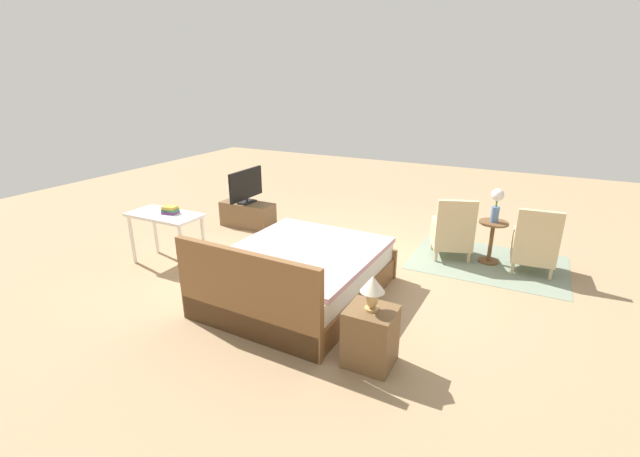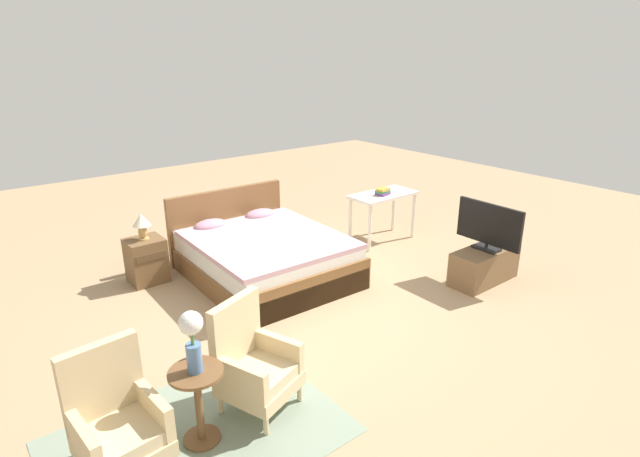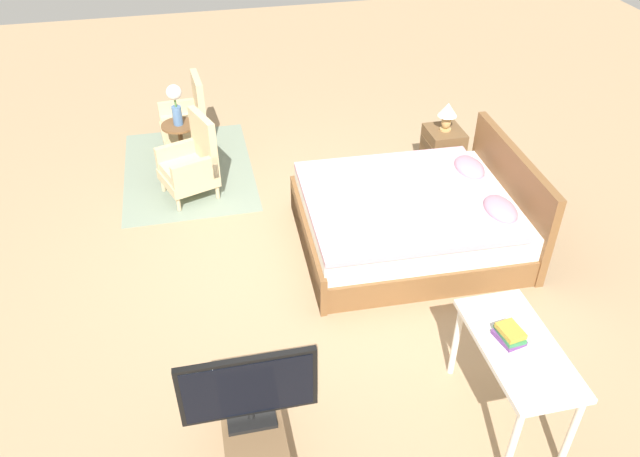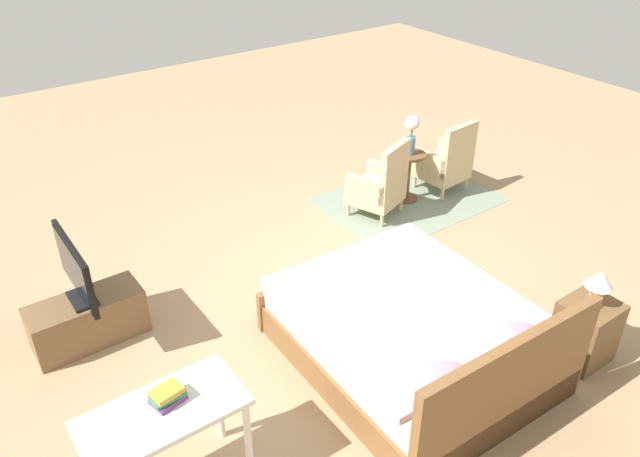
{
  "view_description": "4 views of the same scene",
  "coord_description": "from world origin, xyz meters",
  "views": [
    {
      "loc": [
        -2.35,
        5.03,
        2.54
      ],
      "look_at": [
        0.08,
        0.27,
        0.63
      ],
      "focal_mm": 24.0,
      "sensor_mm": 36.0,
      "label": 1
    },
    {
      "loc": [
        -3.13,
        -4.04,
        2.78
      ],
      "look_at": [
        0.27,
        0.21,
        0.82
      ],
      "focal_mm": 28.0,
      "sensor_mm": 36.0,
      "label": 2
    },
    {
      "loc": [
        4.67,
        -0.95,
        3.89
      ],
      "look_at": [
        0.28,
        0.03,
        0.55
      ],
      "focal_mm": 35.0,
      "sensor_mm": 36.0,
      "label": 3
    },
    {
      "loc": [
        2.9,
        3.77,
        3.74
      ],
      "look_at": [
        0.09,
        -0.14,
        0.78
      ],
      "focal_mm": 35.0,
      "sensor_mm": 36.0,
      "label": 4
    }
  ],
  "objects": [
    {
      "name": "side_table",
      "position": [
        -1.94,
        -1.13,
        0.38
      ],
      "size": [
        0.4,
        0.4,
        0.61
      ],
      "color": "brown",
      "rests_on": "ground_plane"
    },
    {
      "name": "tv_stand",
      "position": [
        2.09,
        -0.84,
        0.22
      ],
      "size": [
        0.96,
        0.4,
        0.44
      ],
      "color": "brown",
      "rests_on": "ground_plane"
    },
    {
      "name": "tv_flatscreen",
      "position": [
        2.09,
        -0.84,
        0.74
      ],
      "size": [
        0.2,
        0.88,
        0.59
      ],
      "color": "black",
      "rests_on": "tv_stand"
    },
    {
      "name": "ground_plane",
      "position": [
        0.0,
        0.0,
        0.0
      ],
      "size": [
        16.0,
        16.0,
        0.0
      ],
      "primitive_type": "plane",
      "color": "#A38460"
    },
    {
      "name": "flower_vase",
      "position": [
        -1.94,
        -1.13,
        0.91
      ],
      "size": [
        0.17,
        0.17,
        0.48
      ],
      "color": "#4C709E",
      "rests_on": "side_table"
    },
    {
      "name": "table_lamp",
      "position": [
        -1.23,
        1.83,
        0.78
      ],
      "size": [
        0.22,
        0.22,
        0.33
      ],
      "color": "tan",
      "rests_on": "nightstand"
    },
    {
      "name": "vanity_desk",
      "position": [
        2.12,
        1.0,
        0.64
      ],
      "size": [
        1.04,
        0.52,
        0.75
      ],
      "color": "silver",
      "rests_on": "ground_plane"
    },
    {
      "name": "bed",
      "position": [
        -0.01,
        1.04,
        0.3
      ],
      "size": [
        1.79,
        2.16,
        0.96
      ],
      "color": "brown",
      "rests_on": "ground_plane"
    },
    {
      "name": "nightstand",
      "position": [
        -1.23,
        1.82,
        0.28
      ],
      "size": [
        0.44,
        0.41,
        0.57
      ],
      "color": "brown",
      "rests_on": "ground_plane"
    },
    {
      "name": "book_stack",
      "position": [
        2.06,
        0.95,
        0.8
      ],
      "size": [
        0.23,
        0.19,
        0.1
      ],
      "color": "#66387A",
      "rests_on": "vanity_desk"
    },
    {
      "name": "armchair_by_window_left",
      "position": [
        -2.49,
        -1.03,
        0.38
      ],
      "size": [
        0.58,
        0.58,
        0.92
      ],
      "color": "#CCB284",
      "rests_on": "floor_rug"
    },
    {
      "name": "armchair_by_window_right",
      "position": [
        -1.42,
        -1.04,
        0.38
      ],
      "size": [
        0.69,
        0.69,
        0.92
      ],
      "color": "#CCB284",
      "rests_on": "floor_rug"
    },
    {
      "name": "floor_rug",
      "position": [
        -1.94,
        -1.09,
        0.0
      ],
      "size": [
        2.1,
        1.5,
        0.01
      ],
      "color": "gray",
      "rests_on": "ground_plane"
    }
  ]
}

